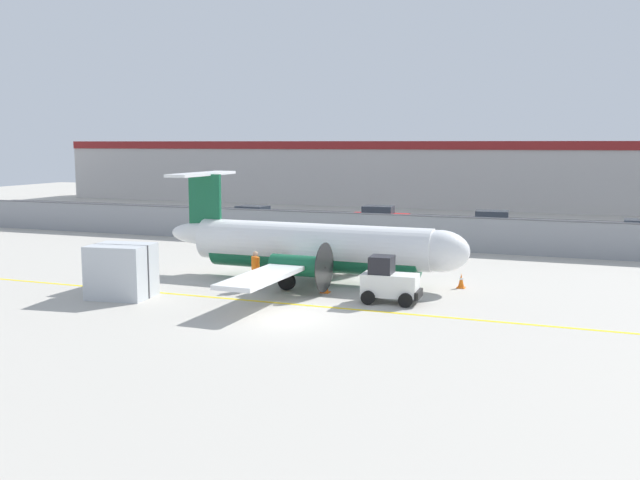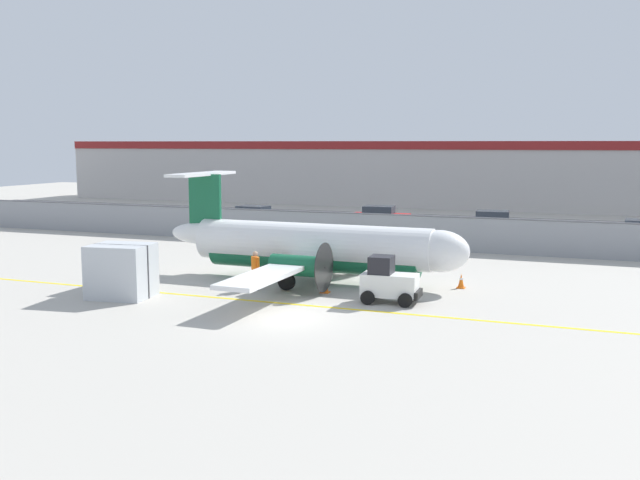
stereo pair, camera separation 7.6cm
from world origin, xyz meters
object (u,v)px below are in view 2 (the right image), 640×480
object	(u,v)px
baggage_tug	(389,282)
traffic_cone_near_right	(461,281)
traffic_cone_far_left	(294,267)
parked_car_1	(380,217)
cargo_container	(121,271)
traffic_cone_near_left	(325,286)
parked_car_2	(491,222)
ground_crew_worker	(255,268)
parked_car_0	(255,217)
commuter_airplane	(318,247)

from	to	relation	value
baggage_tug	traffic_cone_near_right	distance (m)	4.56
traffic_cone_far_left	parked_car_1	world-z (taller)	parked_car_1
cargo_container	traffic_cone_far_left	bearing A→B (deg)	51.18
traffic_cone_near_left	parked_car_2	world-z (taller)	parked_car_2
parked_car_2	parked_car_1	bearing A→B (deg)	-11.49
cargo_container	parked_car_2	distance (m)	28.16
parked_car_2	baggage_tug	bearing A→B (deg)	82.48
baggage_tug	cargo_container	bearing A→B (deg)	-167.10
ground_crew_worker	traffic_cone_near_left	world-z (taller)	ground_crew_worker
cargo_container	parked_car_2	bearing A→B (deg)	58.12
traffic_cone_near_right	parked_car_2	size ratio (longest dim) A/B	0.15
parked_car_2	parked_car_0	bearing A→B (deg)	2.61
traffic_cone_near_right	traffic_cone_near_left	bearing A→B (deg)	-149.90
commuter_airplane	traffic_cone_near_left	world-z (taller)	commuter_airplane
baggage_tug	traffic_cone_near_left	size ratio (longest dim) A/B	3.71
traffic_cone_near_left	parked_car_1	distance (m)	23.17
ground_crew_worker	traffic_cone_near_left	xyz separation A→B (m)	(3.03, 0.52, -0.64)
cargo_container	parked_car_2	xyz separation A→B (m)	(11.62, 25.64, -0.21)
baggage_tug	traffic_cone_far_left	size ratio (longest dim) A/B	3.71
commuter_airplane	cargo_container	xyz separation A→B (m)	(-6.40, -5.93, -0.50)
ground_crew_worker	traffic_cone_far_left	size ratio (longest dim) A/B	2.66
traffic_cone_near_left	parked_car_0	size ratio (longest dim) A/B	0.15
commuter_airplane	parked_car_2	bearing A→B (deg)	76.05
commuter_airplane	parked_car_1	world-z (taller)	commuter_airplane
traffic_cone_near_right	parked_car_0	size ratio (longest dim) A/B	0.15
traffic_cone_far_left	traffic_cone_near_left	bearing A→B (deg)	-51.03
traffic_cone_near_left	baggage_tug	bearing A→B (deg)	-16.53
cargo_container	traffic_cone_near_right	size ratio (longest dim) A/B	4.13
traffic_cone_near_right	traffic_cone_far_left	world-z (taller)	same
ground_crew_worker	traffic_cone_near_right	distance (m)	9.04
traffic_cone_near_left	traffic_cone_near_right	world-z (taller)	same
traffic_cone_far_left	parked_car_0	size ratio (longest dim) A/B	0.15
cargo_container	parked_car_0	distance (m)	23.99
ground_crew_worker	parked_car_1	world-z (taller)	same
commuter_airplane	ground_crew_worker	bearing A→B (deg)	-124.04
cargo_container	traffic_cone_near_left	xyz separation A→B (m)	(7.57, 3.79, -0.79)
cargo_container	parked_car_0	world-z (taller)	cargo_container
cargo_container	traffic_cone_near_left	world-z (taller)	cargo_container
baggage_tug	parked_car_2	xyz separation A→B (m)	(1.02, 22.76, 0.04)
traffic_cone_near_right	parked_car_0	distance (m)	24.57
traffic_cone_far_left	parked_car_1	distance (m)	19.12
parked_car_0	traffic_cone_near_left	bearing A→B (deg)	-50.99
parked_car_1	traffic_cone_far_left	bearing A→B (deg)	-90.10
parked_car_1	ground_crew_worker	bearing A→B (deg)	-90.76
commuter_airplane	traffic_cone_far_left	distance (m)	2.74
commuter_airplane	baggage_tug	bearing A→B (deg)	-35.06
commuter_airplane	baggage_tug	xyz separation A→B (m)	(4.20, -3.05, -0.75)
commuter_airplane	traffic_cone_near_right	world-z (taller)	commuter_airplane
commuter_airplane	traffic_cone_near_left	distance (m)	2.76
commuter_airplane	traffic_cone_near_right	bearing A→B (deg)	8.86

